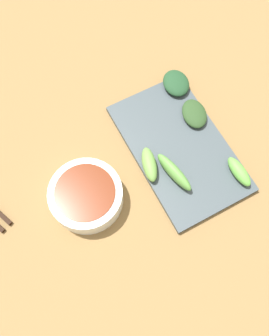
# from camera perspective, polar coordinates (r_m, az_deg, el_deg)

# --- Properties ---
(tabletop) EXTENTS (2.10, 2.10, 0.02)m
(tabletop) POSITION_cam_1_polar(r_m,az_deg,el_deg) (0.71, 2.28, -0.48)
(tabletop) COLOR olive
(tabletop) RESTS_ON ground
(sauce_bowl) EXTENTS (0.13, 0.13, 0.05)m
(sauce_bowl) POSITION_cam_1_polar(r_m,az_deg,el_deg) (0.66, -7.67, -4.44)
(sauce_bowl) COLOR white
(sauce_bowl) RESTS_ON tabletop
(serving_plate) EXTENTS (0.17, 0.29, 0.01)m
(serving_plate) POSITION_cam_1_polar(r_m,az_deg,el_deg) (0.71, 7.06, 3.22)
(serving_plate) COLOR #434F55
(serving_plate) RESTS_ON tabletop
(broccoli_leafy_0) EXTENTS (0.06, 0.08, 0.02)m
(broccoli_leafy_0) POSITION_cam_1_polar(r_m,az_deg,el_deg) (0.74, 9.52, 8.54)
(broccoli_leafy_0) COLOR #2E4C25
(broccoli_leafy_0) RESTS_ON serving_plate
(broccoli_stalk_1) EXTENTS (0.03, 0.07, 0.02)m
(broccoli_stalk_1) POSITION_cam_1_polar(r_m,az_deg,el_deg) (0.70, 16.33, -0.56)
(broccoli_stalk_1) COLOR #67B747
(broccoli_stalk_1) RESTS_ON serving_plate
(broccoli_leafy_2) EXTENTS (0.06, 0.07, 0.02)m
(broccoli_leafy_2) POSITION_cam_1_polar(r_m,az_deg,el_deg) (0.77, 6.64, 13.29)
(broccoli_leafy_2) COLOR #22492A
(broccoli_leafy_2) RESTS_ON serving_plate
(broccoli_stalk_3) EXTENTS (0.05, 0.08, 0.02)m
(broccoli_stalk_3) POSITION_cam_1_polar(r_m,az_deg,el_deg) (0.68, 2.39, 0.86)
(broccoli_stalk_3) COLOR #6FA24A
(broccoli_stalk_3) RESTS_ON serving_plate
(broccoli_stalk_4) EXTENTS (0.04, 0.09, 0.03)m
(broccoli_stalk_4) POSITION_cam_1_polar(r_m,az_deg,el_deg) (0.67, 6.33, -0.65)
(broccoli_stalk_4) COLOR #63A146
(broccoli_stalk_4) RESTS_ON serving_plate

